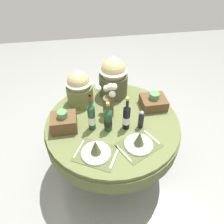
{
  "coord_description": "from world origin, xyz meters",
  "views": [
    {
      "loc": [
        -0.24,
        -1.43,
        2.15
      ],
      "look_at": [
        0.0,
        0.03,
        0.85
      ],
      "focal_mm": 33.45,
      "sensor_mm": 36.0,
      "label": 1
    }
  ],
  "objects_px": {
    "flower_vase": "(108,101)",
    "gift_tub_back_centre": "(113,75)",
    "dining_table": "(113,129)",
    "woven_basket_side_left": "(64,122)",
    "place_setting_left": "(96,150)",
    "wine_bottle_centre": "(127,117)",
    "place_setting_right": "(139,142)",
    "pepper_mill": "(141,120)",
    "woven_basket_side_right": "(153,102)",
    "wine_bottle_rear": "(92,117)",
    "wine_bottle_right": "(108,120)",
    "gift_tub_back_left": "(79,86)"
  },
  "relations": [
    {
      "from": "place_setting_left",
      "to": "wine_bottle_centre",
      "type": "distance_m",
      "value": 0.41
    },
    {
      "from": "woven_basket_side_left",
      "to": "place_setting_right",
      "type": "bearing_deg",
      "value": -26.8
    },
    {
      "from": "dining_table",
      "to": "place_setting_right",
      "type": "xyz_separation_m",
      "value": [
        0.17,
        -0.34,
        0.17
      ]
    },
    {
      "from": "wine_bottle_rear",
      "to": "woven_basket_side_left",
      "type": "distance_m",
      "value": 0.26
    },
    {
      "from": "gift_tub_back_left",
      "to": "woven_basket_side_right",
      "type": "xyz_separation_m",
      "value": [
        0.73,
        -0.19,
        -0.15
      ]
    },
    {
      "from": "dining_table",
      "to": "place_setting_left",
      "type": "xyz_separation_m",
      "value": [
        -0.2,
        -0.37,
        0.17
      ]
    },
    {
      "from": "gift_tub_back_left",
      "to": "gift_tub_back_centre",
      "type": "distance_m",
      "value": 0.38
    },
    {
      "from": "wine_bottle_rear",
      "to": "pepper_mill",
      "type": "bearing_deg",
      "value": -7.06
    },
    {
      "from": "wine_bottle_right",
      "to": "gift_tub_back_left",
      "type": "relative_size",
      "value": 0.79
    },
    {
      "from": "place_setting_left",
      "to": "wine_bottle_rear",
      "type": "relative_size",
      "value": 1.14
    },
    {
      "from": "place_setting_right",
      "to": "place_setting_left",
      "type": "bearing_deg",
      "value": -175.0
    },
    {
      "from": "gift_tub_back_left",
      "to": "place_setting_right",
      "type": "bearing_deg",
      "value": -55.92
    },
    {
      "from": "wine_bottle_rear",
      "to": "wine_bottle_centre",
      "type": "bearing_deg",
      "value": -7.55
    },
    {
      "from": "wine_bottle_centre",
      "to": "wine_bottle_rear",
      "type": "height_order",
      "value": "wine_bottle_rear"
    },
    {
      "from": "flower_vase",
      "to": "woven_basket_side_left",
      "type": "xyz_separation_m",
      "value": [
        -0.42,
        -0.11,
        -0.1
      ]
    },
    {
      "from": "flower_vase",
      "to": "gift_tub_back_centre",
      "type": "relative_size",
      "value": 0.8
    },
    {
      "from": "place_setting_left",
      "to": "place_setting_right",
      "type": "bearing_deg",
      "value": 5.0
    },
    {
      "from": "flower_vase",
      "to": "gift_tub_back_centre",
      "type": "xyz_separation_m",
      "value": [
        0.1,
        0.34,
        0.07
      ]
    },
    {
      "from": "place_setting_right",
      "to": "wine_bottle_centre",
      "type": "height_order",
      "value": "wine_bottle_centre"
    },
    {
      "from": "place_setting_left",
      "to": "place_setting_right",
      "type": "relative_size",
      "value": 1.01
    },
    {
      "from": "flower_vase",
      "to": "woven_basket_side_right",
      "type": "xyz_separation_m",
      "value": [
        0.47,
        0.06,
        -0.11
      ]
    },
    {
      "from": "gift_tub_back_left",
      "to": "woven_basket_side_left",
      "type": "height_order",
      "value": "gift_tub_back_left"
    },
    {
      "from": "place_setting_right",
      "to": "pepper_mill",
      "type": "relative_size",
      "value": 2.2
    },
    {
      "from": "wine_bottle_centre",
      "to": "wine_bottle_right",
      "type": "distance_m",
      "value": 0.17
    },
    {
      "from": "place_setting_left",
      "to": "woven_basket_side_right",
      "type": "distance_m",
      "value": 0.82
    },
    {
      "from": "place_setting_right",
      "to": "pepper_mill",
      "type": "distance_m",
      "value": 0.23
    },
    {
      "from": "place_setting_left",
      "to": "flower_vase",
      "type": "distance_m",
      "value": 0.5
    },
    {
      "from": "wine_bottle_rear",
      "to": "flower_vase",
      "type": "bearing_deg",
      "value": 41.37
    },
    {
      "from": "wine_bottle_right",
      "to": "woven_basket_side_right",
      "type": "height_order",
      "value": "wine_bottle_right"
    },
    {
      "from": "wine_bottle_rear",
      "to": "place_setting_right",
      "type": "bearing_deg",
      "value": -36.01
    },
    {
      "from": "wine_bottle_right",
      "to": "pepper_mill",
      "type": "relative_size",
      "value": 1.62
    },
    {
      "from": "dining_table",
      "to": "gift_tub_back_left",
      "type": "bearing_deg",
      "value": 130.8
    },
    {
      "from": "dining_table",
      "to": "woven_basket_side_left",
      "type": "distance_m",
      "value": 0.49
    },
    {
      "from": "pepper_mill",
      "to": "gift_tub_back_centre",
      "type": "bearing_deg",
      "value": 106.36
    },
    {
      "from": "place_setting_right",
      "to": "wine_bottle_right",
      "type": "relative_size",
      "value": 1.35
    },
    {
      "from": "dining_table",
      "to": "gift_tub_back_centre",
      "type": "relative_size",
      "value": 2.82
    },
    {
      "from": "wine_bottle_rear",
      "to": "woven_basket_side_left",
      "type": "height_order",
      "value": "wine_bottle_rear"
    },
    {
      "from": "wine_bottle_centre",
      "to": "woven_basket_side_right",
      "type": "distance_m",
      "value": 0.43
    },
    {
      "from": "wine_bottle_centre",
      "to": "gift_tub_back_left",
      "type": "relative_size",
      "value": 0.88
    },
    {
      "from": "place_setting_left",
      "to": "woven_basket_side_left",
      "type": "distance_m",
      "value": 0.43
    },
    {
      "from": "pepper_mill",
      "to": "gift_tub_back_left",
      "type": "distance_m",
      "value": 0.7
    },
    {
      "from": "wine_bottle_centre",
      "to": "dining_table",
      "type": "bearing_deg",
      "value": 133.65
    },
    {
      "from": "wine_bottle_rear",
      "to": "pepper_mill",
      "type": "xyz_separation_m",
      "value": [
        0.44,
        -0.05,
        -0.05
      ]
    },
    {
      "from": "wine_bottle_rear",
      "to": "place_setting_left",
      "type": "bearing_deg",
      "value": -89.63
    },
    {
      "from": "place_setting_left",
      "to": "gift_tub_back_left",
      "type": "xyz_separation_m",
      "value": [
        -0.09,
        0.7,
        0.16
      ]
    },
    {
      "from": "flower_vase",
      "to": "wine_bottle_rear",
      "type": "xyz_separation_m",
      "value": [
        -0.17,
        -0.15,
        -0.03
      ]
    },
    {
      "from": "pepper_mill",
      "to": "place_setting_left",
      "type": "bearing_deg",
      "value": -150.82
    },
    {
      "from": "dining_table",
      "to": "wine_bottle_right",
      "type": "bearing_deg",
      "value": -118.5
    },
    {
      "from": "wine_bottle_centre",
      "to": "wine_bottle_rear",
      "type": "xyz_separation_m",
      "value": [
        -0.31,
        0.04,
        0.01
      ]
    },
    {
      "from": "wine_bottle_centre",
      "to": "gift_tub_back_centre",
      "type": "relative_size",
      "value": 0.75
    }
  ]
}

